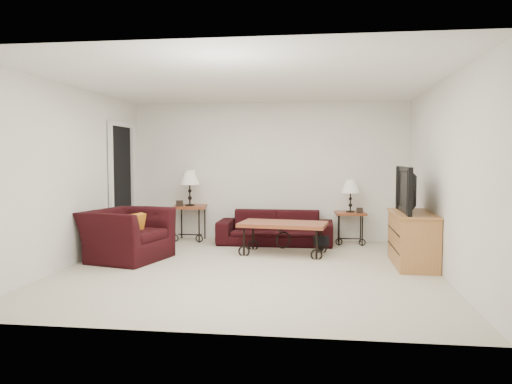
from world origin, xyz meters
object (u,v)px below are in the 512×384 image
(lamp_left, at_px, (190,188))
(backpack, at_px, (321,237))
(tv_stand, at_px, (413,239))
(armchair, at_px, (127,235))
(sofa, at_px, (275,228))
(side_table_right, at_px, (350,228))
(side_table_left, at_px, (190,223))
(television, at_px, (412,190))
(coffee_table, at_px, (283,238))
(lamp_right, at_px, (350,196))

(lamp_left, distance_m, backpack, 2.60)
(tv_stand, bearing_deg, armchair, -177.68)
(sofa, xyz_separation_m, side_table_right, (1.29, 0.18, -0.01))
(side_table_left, distance_m, television, 4.04)
(coffee_table, bearing_deg, lamp_right, 44.78)
(sofa, xyz_separation_m, backpack, (0.80, -0.62, -0.04))
(coffee_table, bearing_deg, armchair, -161.96)
(lamp_right, bearing_deg, television, -65.42)
(lamp_right, bearing_deg, sofa, -172.08)
(sofa, xyz_separation_m, coffee_table, (0.21, -0.90, -0.04))
(coffee_table, distance_m, armchair, 2.37)
(sofa, distance_m, armchair, 2.61)
(lamp_left, distance_m, coffee_table, 2.20)
(side_table_right, bearing_deg, tv_stand, -64.85)
(lamp_left, relative_size, lamp_right, 1.14)
(lamp_left, distance_m, television, 3.97)
(sofa, height_order, lamp_left, lamp_left)
(tv_stand, bearing_deg, television, 180.00)
(sofa, relative_size, backpack, 4.04)
(side_table_right, bearing_deg, sofa, -172.08)
(side_table_right, relative_size, television, 0.50)
(side_table_left, height_order, lamp_right, lamp_right)
(lamp_right, distance_m, backpack, 1.11)
(lamp_right, distance_m, tv_stand, 1.87)
(lamp_left, xyz_separation_m, lamp_right, (2.86, 0.00, -0.12))
(side_table_left, height_order, armchair, armchair)
(lamp_right, distance_m, television, 1.82)
(sofa, relative_size, side_table_left, 3.11)
(television, bearing_deg, side_table_right, -155.42)
(side_table_right, bearing_deg, armchair, -151.50)
(lamp_left, bearing_deg, sofa, -6.54)
(side_table_left, xyz_separation_m, tv_stand, (3.64, -1.64, 0.05))
(side_table_right, xyz_separation_m, television, (0.75, -1.64, 0.78))
(side_table_left, xyz_separation_m, side_table_right, (2.86, 0.00, -0.04))
(coffee_table, bearing_deg, backpack, 25.61)
(tv_stand, bearing_deg, lamp_right, 115.15)
(side_table_left, bearing_deg, lamp_right, 0.00)
(coffee_table, relative_size, television, 1.20)
(coffee_table, relative_size, tv_stand, 1.07)
(coffee_table, bearing_deg, side_table_right, 44.78)
(sofa, relative_size, lamp_right, 3.54)
(lamp_right, bearing_deg, side_table_right, 0.00)
(backpack, bearing_deg, tv_stand, -15.32)
(armchair, bearing_deg, tv_stand, -73.36)
(coffee_table, bearing_deg, tv_stand, -16.93)
(coffee_table, xyz_separation_m, armchair, (-2.25, -0.73, 0.12))
(television, xyz_separation_m, backpack, (-1.25, 0.85, -0.82))
(tv_stand, relative_size, backpack, 2.53)
(coffee_table, bearing_deg, lamp_left, 148.78)
(sofa, height_order, side_table_right, sofa)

